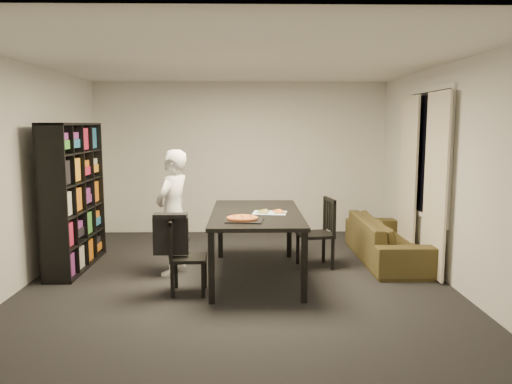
{
  "coord_description": "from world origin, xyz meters",
  "views": [
    {
      "loc": [
        0.1,
        -5.89,
        1.88
      ],
      "look_at": [
        0.22,
        0.22,
        1.05
      ],
      "focal_mm": 35.0,
      "sensor_mm": 36.0,
      "label": 1
    }
  ],
  "objects_px": {
    "bookshelf": "(74,196)",
    "chair_right": "(322,228)",
    "chair_left": "(181,251)",
    "dining_table": "(256,218)",
    "person": "(173,213)",
    "baking_tray": "(245,220)",
    "sofa": "(388,239)",
    "pepperoni_pizza": "(242,218)"
  },
  "relations": [
    {
      "from": "bookshelf",
      "to": "chair_right",
      "type": "height_order",
      "value": "bookshelf"
    },
    {
      "from": "chair_left",
      "to": "dining_table",
      "type": "bearing_deg",
      "value": -56.43
    },
    {
      "from": "bookshelf",
      "to": "person",
      "type": "distance_m",
      "value": 1.39
    },
    {
      "from": "chair_left",
      "to": "baking_tray",
      "type": "distance_m",
      "value": 0.79
    },
    {
      "from": "dining_table",
      "to": "person",
      "type": "relative_size",
      "value": 1.24
    },
    {
      "from": "baking_tray",
      "to": "sofa",
      "type": "bearing_deg",
      "value": 33.05
    },
    {
      "from": "bookshelf",
      "to": "pepperoni_pizza",
      "type": "xyz_separation_m",
      "value": [
        2.21,
        -1.0,
        -0.11
      ]
    },
    {
      "from": "person",
      "to": "pepperoni_pizza",
      "type": "distance_m",
      "value": 1.1
    },
    {
      "from": "bookshelf",
      "to": "dining_table",
      "type": "distance_m",
      "value": 2.43
    },
    {
      "from": "chair_left",
      "to": "sofa",
      "type": "bearing_deg",
      "value": -65.03
    },
    {
      "from": "person",
      "to": "pepperoni_pizza",
      "type": "height_order",
      "value": "person"
    },
    {
      "from": "person",
      "to": "sofa",
      "type": "relative_size",
      "value": 0.78
    },
    {
      "from": "pepperoni_pizza",
      "to": "baking_tray",
      "type": "bearing_deg",
      "value": -53.31
    },
    {
      "from": "dining_table",
      "to": "chair_right",
      "type": "xyz_separation_m",
      "value": [
        0.87,
        0.43,
        -0.22
      ]
    },
    {
      "from": "sofa",
      "to": "chair_left",
      "type": "bearing_deg",
      "value": 115.95
    },
    {
      "from": "dining_table",
      "to": "bookshelf",
      "type": "bearing_deg",
      "value": 168.67
    },
    {
      "from": "chair_right",
      "to": "bookshelf",
      "type": "bearing_deg",
      "value": -100.77
    },
    {
      "from": "chair_left",
      "to": "baking_tray",
      "type": "xyz_separation_m",
      "value": [
        0.71,
        0.02,
        0.34
      ]
    },
    {
      "from": "chair_right",
      "to": "baking_tray",
      "type": "bearing_deg",
      "value": -55.5
    },
    {
      "from": "person",
      "to": "pepperoni_pizza",
      "type": "relative_size",
      "value": 4.49
    },
    {
      "from": "person",
      "to": "sofa",
      "type": "height_order",
      "value": "person"
    },
    {
      "from": "pepperoni_pizza",
      "to": "person",
      "type": "bearing_deg",
      "value": 142.41
    },
    {
      "from": "dining_table",
      "to": "chair_right",
      "type": "height_order",
      "value": "chair_right"
    },
    {
      "from": "baking_tray",
      "to": "sofa",
      "type": "height_order",
      "value": "baking_tray"
    },
    {
      "from": "pepperoni_pizza",
      "to": "bookshelf",
      "type": "bearing_deg",
      "value": 155.56
    },
    {
      "from": "baking_tray",
      "to": "sofa",
      "type": "xyz_separation_m",
      "value": [
        1.99,
        1.29,
        -0.53
      ]
    },
    {
      "from": "chair_right",
      "to": "baking_tray",
      "type": "relative_size",
      "value": 2.3
    },
    {
      "from": "bookshelf",
      "to": "baking_tray",
      "type": "relative_size",
      "value": 4.75
    },
    {
      "from": "dining_table",
      "to": "chair_right",
      "type": "bearing_deg",
      "value": 26.28
    },
    {
      "from": "dining_table",
      "to": "person",
      "type": "distance_m",
      "value": 1.05
    },
    {
      "from": "person",
      "to": "baking_tray",
      "type": "relative_size",
      "value": 3.93
    },
    {
      "from": "person",
      "to": "dining_table",
      "type": "bearing_deg",
      "value": 106.14
    },
    {
      "from": "person",
      "to": "sofa",
      "type": "xyz_separation_m",
      "value": [
        2.88,
        0.58,
        -0.49
      ]
    },
    {
      "from": "baking_tray",
      "to": "bookshelf",
      "type": "bearing_deg",
      "value": 155.05
    },
    {
      "from": "dining_table",
      "to": "baking_tray",
      "type": "relative_size",
      "value": 4.89
    },
    {
      "from": "person",
      "to": "bookshelf",
      "type": "bearing_deg",
      "value": -79.96
    },
    {
      "from": "sofa",
      "to": "baking_tray",
      "type": "bearing_deg",
      "value": 123.05
    },
    {
      "from": "bookshelf",
      "to": "dining_table",
      "type": "xyz_separation_m",
      "value": [
        2.37,
        -0.48,
        -0.21
      ]
    },
    {
      "from": "chair_left",
      "to": "chair_right",
      "type": "bearing_deg",
      "value": -60.46
    },
    {
      "from": "bookshelf",
      "to": "pepperoni_pizza",
      "type": "distance_m",
      "value": 2.43
    },
    {
      "from": "sofa",
      "to": "pepperoni_pizza",
      "type": "bearing_deg",
      "value": 121.96
    },
    {
      "from": "baking_tray",
      "to": "sofa",
      "type": "distance_m",
      "value": 2.43
    }
  ]
}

